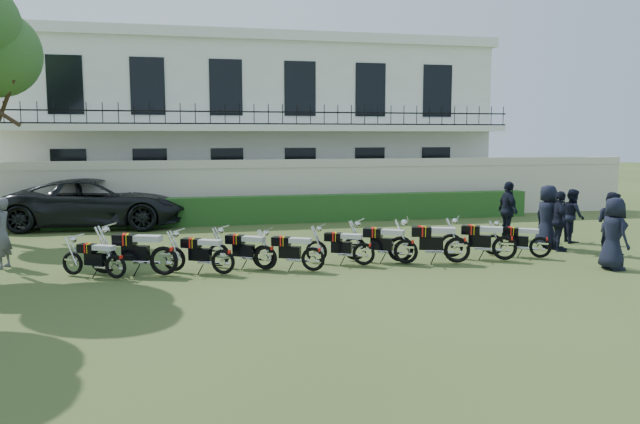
% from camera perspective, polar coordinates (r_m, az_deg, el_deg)
% --- Properties ---
extents(ground, '(100.00, 100.00, 0.00)m').
position_cam_1_polar(ground, '(16.05, -0.22, -4.51)').
color(ground, '#35471C').
rests_on(ground, ground).
extents(perimeter_wall, '(30.00, 0.35, 2.30)m').
position_cam_1_polar(perimeter_wall, '(23.68, -4.45, 2.07)').
color(perimeter_wall, beige).
rests_on(perimeter_wall, ground).
extents(hedge, '(18.00, 0.60, 1.00)m').
position_cam_1_polar(hedge, '(23.13, -1.69, 0.30)').
color(hedge, '#224619').
rests_on(hedge, ground).
extents(building, '(20.40, 9.60, 7.40)m').
position_cam_1_polar(building, '(29.51, -6.20, 7.96)').
color(building, white).
rests_on(building, ground).
extents(motorcycle_0, '(1.51, 0.94, 0.93)m').
position_cam_1_polar(motorcycle_0, '(14.67, -18.19, -4.25)').
color(motorcycle_0, black).
rests_on(motorcycle_0, ground).
extents(motorcycle_1, '(2.03, 0.92, 1.15)m').
position_cam_1_polar(motorcycle_1, '(14.65, -14.09, -3.70)').
color(motorcycle_1, black).
rests_on(motorcycle_1, ground).
extents(motorcycle_2, '(1.66, 0.95, 1.00)m').
position_cam_1_polar(motorcycle_2, '(14.53, -8.85, -3.96)').
color(motorcycle_2, black).
rests_on(motorcycle_2, ground).
extents(motorcycle_3, '(1.61, 1.01, 0.99)m').
position_cam_1_polar(motorcycle_3, '(14.88, -4.98, -3.64)').
color(motorcycle_3, black).
rests_on(motorcycle_3, ground).
extents(motorcycle_4, '(1.65, 0.90, 0.98)m').
position_cam_1_polar(motorcycle_4, '(14.69, -0.63, -3.79)').
color(motorcycle_4, black).
rests_on(motorcycle_4, ground).
extents(motorcycle_5, '(1.60, 0.93, 0.97)m').
position_cam_1_polar(motorcycle_5, '(15.39, 4.02, -3.33)').
color(motorcycle_5, black).
rests_on(motorcycle_5, ground).
extents(motorcycle_6, '(1.69, 1.13, 1.06)m').
position_cam_1_polar(motorcycle_6, '(15.66, 7.86, -3.04)').
color(motorcycle_6, black).
rests_on(motorcycle_6, ground).
extents(motorcycle_7, '(1.99, 0.86, 1.12)m').
position_cam_1_polar(motorcycle_7, '(15.96, 12.45, -2.84)').
color(motorcycle_7, black).
rests_on(motorcycle_7, ground).
extents(motorcycle_8, '(1.76, 1.06, 1.07)m').
position_cam_1_polar(motorcycle_8, '(16.64, 16.54, -2.65)').
color(motorcycle_8, black).
rests_on(motorcycle_8, ground).
extents(motorcycle_9, '(1.51, 1.02, 0.95)m').
position_cam_1_polar(motorcycle_9, '(17.27, 19.52, -2.61)').
color(motorcycle_9, black).
rests_on(motorcycle_9, ground).
extents(suv, '(6.39, 3.39, 1.71)m').
position_cam_1_polar(suv, '(23.20, -19.79, 0.79)').
color(suv, black).
rests_on(suv, ground).
extents(inspector, '(0.56, 0.71, 1.72)m').
position_cam_1_polar(inspector, '(16.91, -27.14, -1.73)').
color(inspector, '#5E5E63').
rests_on(inspector, ground).
extents(officer_0, '(0.56, 0.86, 1.75)m').
position_cam_1_polar(officer_0, '(16.47, 25.27, -1.80)').
color(officer_0, black).
rests_on(officer_0, ground).
extents(officer_1, '(0.84, 0.97, 1.70)m').
position_cam_1_polar(officer_1, '(18.49, 25.05, -0.96)').
color(officer_1, black).
rests_on(officer_1, ground).
extents(officer_2, '(0.68, 1.06, 1.68)m').
position_cam_1_polar(officer_2, '(18.54, 21.05, -0.78)').
color(officer_2, black).
rests_on(officer_2, ground).
extents(officer_3, '(0.71, 0.96, 1.80)m').
position_cam_1_polar(officer_3, '(18.96, 20.07, -0.39)').
color(officer_3, black).
rests_on(officer_3, ground).
extents(officer_4, '(0.78, 0.91, 1.62)m').
position_cam_1_polar(officer_4, '(20.21, 22.08, -0.31)').
color(officer_4, black).
rests_on(officer_4, ground).
extents(officer_5, '(0.48, 1.07, 1.81)m').
position_cam_1_polar(officer_5, '(20.03, 16.81, 0.12)').
color(officer_5, black).
rests_on(officer_5, ground).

